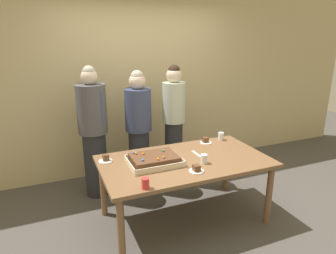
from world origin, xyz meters
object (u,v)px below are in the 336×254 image
Objects in this scene: plated_slice_far_left at (206,141)px; plated_slice_near_left at (106,159)px; cake_server_utensil at (196,154)px; person_striped_tie_right at (174,122)px; plated_slice_near_right at (196,169)px; person_serving_front at (93,132)px; drink_cup_nearest at (221,136)px; person_green_shirt_behind at (139,129)px; sheet_cake at (154,160)px; drink_cup_far_end at (204,159)px; party_table at (185,166)px; drink_cup_middle at (145,183)px.

plated_slice_near_left is at bearing -175.92° from plated_slice_far_left.
person_striped_tie_right is at bearing 84.32° from cake_server_utensil.
person_serving_front is at bearing 122.20° from plated_slice_near_right.
plated_slice_near_right is at bearing -135.64° from drink_cup_nearest.
person_serving_front is at bearing 91.28° from plated_slice_near_left.
plated_slice_near_right is at bearing 20.91° from person_striped_tie_right.
person_green_shirt_behind is (-0.71, 0.57, 0.08)m from plated_slice_far_left.
sheet_cake reaches higher than cake_server_utensil.
plated_slice_near_right is 0.23m from drink_cup_far_end.
drink_cup_nearest is at bearing 29.64° from party_table.
drink_cup_far_end is (0.75, 0.28, 0.00)m from drink_cup_middle.
plated_slice_near_left is at bearing 142.62° from plated_slice_near_right.
person_serving_front reaches higher than plated_slice_far_left.
drink_cup_far_end is at bearing 20.48° from drink_cup_middle.
person_striped_tie_right is (-0.20, 0.56, 0.12)m from plated_slice_far_left.
plated_slice_near_left is 1.27m from person_striped_tie_right.
plated_slice_near_left is 1.00× the size of plated_slice_far_left.
person_green_shirt_behind is (-0.21, 1.26, 0.08)m from plated_slice_near_right.
drink_cup_middle reaches higher than plated_slice_far_left.
party_table is 0.23m from cake_server_utensil.
sheet_cake is at bearing 61.49° from drink_cup_middle.
cake_server_utensil is at bearing -148.83° from drink_cup_nearest.
drink_cup_middle is at bearing -167.48° from plated_slice_near_right.
party_table is at bearing 36.34° from drink_cup_middle.
person_serving_front is 1.10m from person_striped_tie_right.
sheet_cake is 3.68× the size of plated_slice_far_left.
drink_cup_nearest is 0.06× the size of person_striped_tie_right.
sheet_cake is 0.33× the size of person_striped_tie_right.
person_striped_tie_right is (-0.44, 0.53, 0.09)m from drink_cup_nearest.
person_green_shirt_behind is at bearing 103.87° from party_table.
plated_slice_near_left is 1.50× the size of drink_cup_middle.
person_green_shirt_behind is at bearing 83.10° from sheet_cake.
drink_cup_middle is at bearing -7.94° from person_green_shirt_behind.
person_serving_front is (-1.30, 0.58, 0.11)m from plated_slice_far_left.
party_table is 0.87m from plated_slice_near_left.
drink_cup_nearest is at bearing 42.84° from person_serving_front.
plated_slice_near_right is 0.09× the size of person_serving_front.
cake_server_utensil is 0.12× the size of person_green_shirt_behind.
drink_cup_far_end is 1.12m from person_striped_tie_right.
party_table is 0.25m from drink_cup_far_end.
cake_server_utensil is 0.96m from person_green_shirt_behind.
cake_server_utensil is 0.87m from person_striped_tie_right.
plated_slice_far_left is 1.50× the size of drink_cup_middle.
drink_cup_far_end is 0.26m from cake_server_utensil.
person_striped_tie_right reaches higher than drink_cup_far_end.
sheet_cake is 1.06m from person_serving_front.
plated_slice_near_right is 1.50× the size of drink_cup_nearest.
person_striped_tie_right is (1.10, -0.02, 0.01)m from person_serving_front.
person_striped_tie_right is (0.08, 0.85, 0.14)m from cake_server_utensil.
cake_server_utensil is 0.12× the size of person_striped_tie_right.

